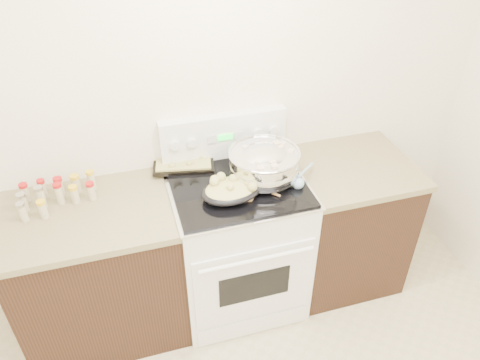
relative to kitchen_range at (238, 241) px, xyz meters
name	(u,v)px	position (x,y,z in m)	size (l,w,h in m)	color
room_shell	(264,304)	(-0.35, -1.42, 1.21)	(4.10, 3.60, 2.75)	white
counter_left	(101,272)	(-0.83, 0.01, -0.03)	(0.93, 0.67, 0.92)	black
counter_right	(343,222)	(0.73, 0.01, -0.03)	(0.73, 0.67, 0.92)	black
kitchen_range	(238,241)	(0.00, 0.00, 0.00)	(0.78, 0.73, 1.22)	white
mixing_bowl	(264,165)	(0.16, -0.01, 0.55)	(0.46, 0.46, 0.24)	silver
roasting_pan	(232,189)	(-0.06, -0.11, 0.50)	(0.36, 0.28, 0.11)	black
baking_sheet	(183,161)	(-0.25, 0.27, 0.47)	(0.40, 0.31, 0.06)	black
wooden_spoon	(253,194)	(0.05, -0.14, 0.46)	(0.20, 0.22, 0.04)	tan
blue_ladle	(299,181)	(0.32, -0.12, 0.48)	(0.20, 0.20, 0.09)	#8BB4D0
spice_jars	(55,194)	(-0.98, 0.14, 0.49)	(0.40, 0.24, 0.13)	#BFB28C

